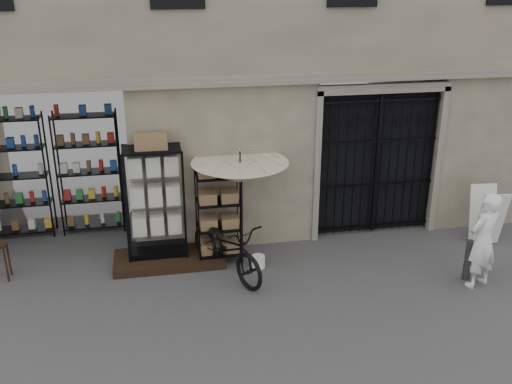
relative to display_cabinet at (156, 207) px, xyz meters
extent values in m
plane|color=#262629|center=(2.59, -1.73, -1.06)|extent=(80.00, 80.00, 0.00)
cube|color=black|center=(-1.91, 1.07, 0.44)|extent=(3.00, 1.70, 3.00)
cube|color=black|center=(-1.96, 1.57, 0.19)|extent=(2.70, 0.50, 2.50)
cube|color=black|center=(4.34, 0.55, 0.44)|extent=(2.50, 0.06, 3.00)
cube|color=black|center=(4.34, 0.39, 0.39)|extent=(0.05, 0.05, 2.80)
cube|color=black|center=(0.19, -0.18, -0.98)|extent=(2.00, 0.90, 0.15)
cube|color=black|center=(0.00, 0.01, -0.85)|extent=(1.15, 0.88, 0.11)
cube|color=silver|center=(0.09, -0.29, 0.10)|extent=(0.91, 0.28, 1.89)
cube|color=silver|center=(0.00, 0.01, -0.01)|extent=(0.95, 0.67, 1.58)
cube|color=olive|center=(0.00, 0.01, 1.17)|extent=(0.66, 0.57, 0.23)
cube|color=black|center=(1.12, -0.20, -0.17)|extent=(0.88, 0.71, 1.77)
cube|color=olive|center=(1.12, -0.20, -0.23)|extent=(0.75, 0.58, 1.33)
cylinder|color=black|center=(1.53, -0.17, -0.02)|extent=(0.04, 0.04, 2.07)
imported|color=beige|center=(1.53, -0.17, 0.73)|extent=(1.61, 1.64, 1.39)
cylinder|color=white|center=(1.77, -0.65, -0.94)|extent=(0.27, 0.27, 0.23)
imported|color=black|center=(1.18, -0.79, -1.06)|extent=(1.10, 1.25, 1.99)
cube|color=black|center=(-2.71, -0.24, -0.73)|extent=(0.30, 0.30, 0.66)
cylinder|color=#47484C|center=(5.26, -1.73, -0.69)|extent=(0.14, 0.14, 0.74)
imported|color=white|center=(5.34, -1.94, -1.06)|extent=(1.17, 1.81, 0.41)
cube|color=silver|center=(6.32, -0.65, -0.48)|extent=(0.55, 0.31, 1.12)
cube|color=silver|center=(6.35, -0.31, -0.48)|extent=(0.55, 0.31, 1.12)
camera|label=1|loc=(0.05, -9.65, 4.01)|focal=40.00mm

